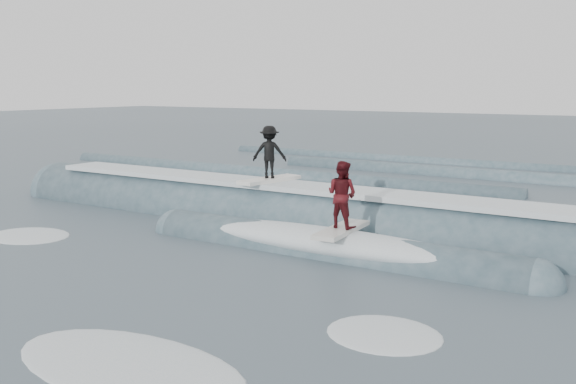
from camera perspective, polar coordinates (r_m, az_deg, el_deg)
The scene contains 6 objects.
ground at distance 12.53m, azimuth -13.12°, elevation -8.32°, with size 160.00×160.00×0.00m, color #384852.
breaking_wave at distance 16.86m, azimuth 2.02°, elevation -3.33°, with size 22.31×3.86×2.15m.
surfer_black at distance 17.67m, azimuth -1.66°, elevation 3.25°, with size 1.07×2.07×1.54m.
surfer_red at distance 14.15m, azimuth 4.81°, elevation -0.70°, with size 0.78×2.03×1.59m.
whitewater at distance 11.51m, azimuth -22.77°, elevation -10.43°, with size 13.97×8.62×0.10m.
far_swells at distance 28.16m, azimuth 10.73°, elevation 1.58°, with size 32.14×8.65×0.80m.
Camera 1 is at (8.60, -8.30, 3.77)m, focal length 40.00 mm.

